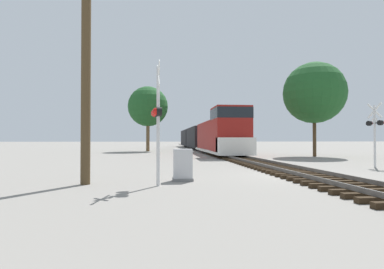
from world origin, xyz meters
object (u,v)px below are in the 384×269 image
at_px(tree_mid_background, 148,107).
at_px(tree_far_right, 314,93).
at_px(relay_cabinet, 183,165).
at_px(freight_train, 201,137).
at_px(crossing_signal_near, 157,115).
at_px(crossing_signal_far, 375,128).
at_px(utility_pole, 86,69).

bearing_deg(tree_mid_background, tree_far_right, -40.72).
height_order(relay_cabinet, tree_mid_background, tree_mid_background).
xyz_separation_m(freight_train, relay_cabinet, (-5.41, -34.61, -1.31)).
height_order(freight_train, crossing_signal_near, freight_train).
height_order(crossing_signal_far, relay_cabinet, crossing_signal_far).
bearing_deg(crossing_signal_near, crossing_signal_far, 108.33).
distance_m(utility_pole, tree_mid_background, 30.17).
bearing_deg(tree_mid_background, crossing_signal_near, -87.00).
distance_m(tree_far_right, tree_mid_background, 21.66).
height_order(utility_pole, tree_far_right, tree_far_right).
bearing_deg(tree_far_right, utility_pole, -137.51).
bearing_deg(crossing_signal_far, crossing_signal_near, 98.46).
distance_m(freight_train, tree_far_right, 21.34).
xyz_separation_m(crossing_signal_far, tree_far_right, (2.20, 10.99, 3.77)).
bearing_deg(crossing_signal_near, utility_pole, -109.81).
distance_m(freight_train, crossing_signal_far, 30.79).
relative_size(crossing_signal_near, tree_mid_background, 0.49).
xyz_separation_m(freight_train, tree_mid_background, (-8.02, -5.03, 4.21)).
relative_size(crossing_signal_far, tree_far_right, 0.42).
height_order(relay_cabinet, utility_pole, utility_pole).
xyz_separation_m(freight_train, tree_far_right, (8.40, -19.16, 4.18)).
distance_m(crossing_signal_far, tree_far_right, 11.83).
distance_m(crossing_signal_near, tree_far_right, 22.55).
bearing_deg(tree_far_right, relay_cabinet, -131.82).
bearing_deg(relay_cabinet, crossing_signal_far, 20.96).
height_order(freight_train, tree_mid_background, tree_mid_background).
bearing_deg(tree_mid_background, relay_cabinet, -84.97).
distance_m(freight_train, relay_cabinet, 35.05).
distance_m(crossing_signal_far, relay_cabinet, 12.56).
bearing_deg(crossing_signal_far, freight_train, -3.97).
relative_size(freight_train, crossing_signal_far, 12.43).
distance_m(freight_train, crossing_signal_near, 36.36).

